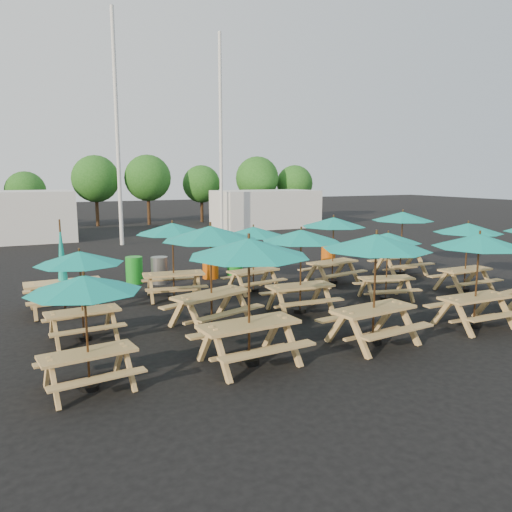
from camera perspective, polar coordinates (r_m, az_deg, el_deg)
name	(u,v)px	position (r m, az deg, el deg)	size (l,w,h in m)	color
ground	(277,299)	(15.04, 2.46, -4.98)	(120.00, 120.00, 0.00)	black
picnic_unit_0	(84,290)	(8.90, -19.03, -3.67)	(2.17, 2.17, 2.05)	#AB8A4C
picnic_unit_1	(80,262)	(11.69, -19.50, -0.69)	(2.09, 2.09, 2.05)	#AB8A4C
picnic_unit_2	(63,274)	(14.44, -21.21, -1.98)	(2.04, 1.80, 2.53)	#AB8A4C
picnic_unit_3	(249,254)	(9.52, -0.82, 0.21)	(2.58, 2.58, 2.53)	#AB8A4C
picnic_unit_4	(211,238)	(12.03, -5.21, 2.01)	(3.02, 3.02, 2.52)	#AB8A4C
picnic_unit_5	(172,232)	(15.04, -9.53, 2.69)	(2.45, 2.45, 2.31)	#AB8A4C
picnic_unit_6	(376,248)	(11.01, 13.57, 0.91)	(2.59, 2.59, 2.47)	#AB8A4C
picnic_unit_7	(301,240)	(13.30, 5.17, 1.83)	(2.24, 2.24, 2.28)	#AB8A4C
picnic_unit_8	(253,235)	(15.74, -0.30, 2.44)	(2.25, 2.25, 2.10)	#AB8A4C
picnic_unit_9	(479,246)	(13.08, 24.15, 1.09)	(2.20, 2.20, 2.32)	#AB8A4C
picnic_unit_10	(388,241)	(15.19, 14.84, 1.66)	(2.31, 2.31, 2.03)	#AB8A4C
picnic_unit_11	(334,225)	(17.12, 8.85, 3.47)	(2.54, 2.54, 2.30)	#AB8A4C
picnic_unit_13	(468,232)	(17.07, 23.05, 2.58)	(2.12, 2.12, 2.22)	#AB8A4C
picnic_unit_14	(402,220)	(19.23, 16.40, 4.01)	(2.26, 2.26, 2.37)	#AB8A4C
waste_bin_0	(134,270)	(17.63, -13.74, -1.57)	(0.58, 0.58, 0.93)	#1A9424
waste_bin_1	(160,270)	(17.40, -10.97, -1.61)	(0.58, 0.58, 0.93)	gray
waste_bin_2	(211,266)	(18.03, -5.22, -1.10)	(0.58, 0.58, 0.93)	#D3570C
waste_bin_3	(235,263)	(18.51, -2.43, -0.80)	(0.58, 0.58, 0.93)	#1A9424
waste_bin_4	(328,254)	(20.72, 8.26, 0.19)	(0.58, 0.58, 0.93)	#D3570C
mast_0	(117,129)	(27.41, -15.59, 13.76)	(0.20, 0.20, 12.00)	silver
mast_1	(221,136)	(31.11, -4.05, 13.49)	(0.20, 0.20, 12.00)	silver
event_tent_1	(265,209)	(35.67, 1.05, 5.42)	(7.00, 4.00, 2.60)	silver
tree_2	(26,191)	(36.56, -24.84, 6.74)	(2.59, 2.59, 3.93)	#382314
tree_3	(96,179)	(37.94, -17.87, 8.39)	(3.36, 3.36, 5.09)	#382314
tree_4	(148,178)	(38.15, -12.28, 8.70)	(3.41, 3.41, 5.17)	#382314
tree_5	(201,184)	(39.76, -6.26, 8.17)	(2.94, 2.94, 4.45)	#382314
tree_6	(257,178)	(39.63, 0.14, 8.88)	(3.38, 3.38, 5.13)	#382314
tree_7	(295,183)	(41.23, 4.43, 8.26)	(2.95, 2.95, 4.48)	#382314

